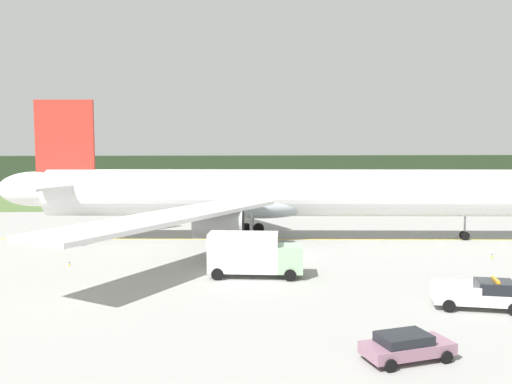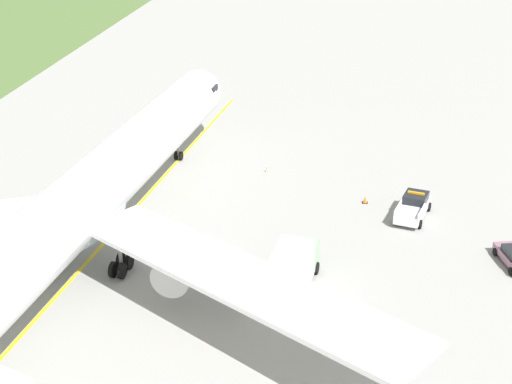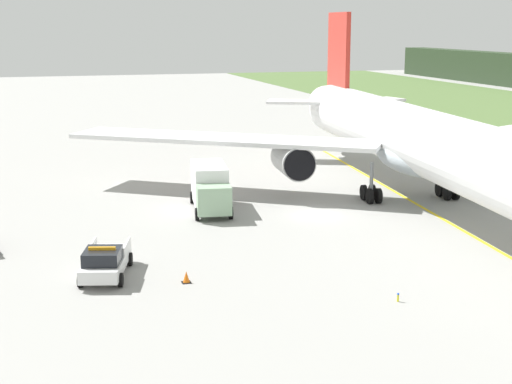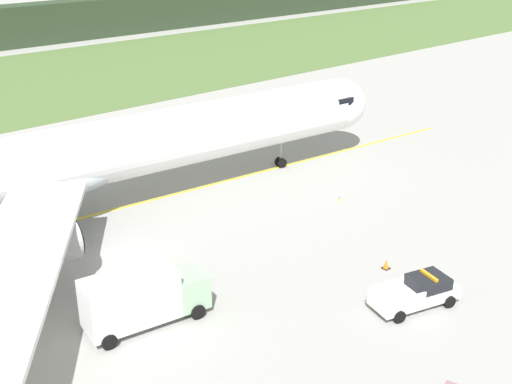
{
  "view_description": "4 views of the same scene",
  "coord_description": "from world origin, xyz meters",
  "px_view_note": "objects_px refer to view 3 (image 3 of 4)",
  "views": [
    {
      "loc": [
        -6.25,
        -47.09,
        10.19
      ],
      "look_at": [
        -1.89,
        9.44,
        4.97
      ],
      "focal_mm": 37.43,
      "sensor_mm": 36.0,
      "label": 1
    },
    {
      "loc": [
        -49.64,
        -11.3,
        28.32
      ],
      "look_at": [
        3.79,
        -3.6,
        4.24
      ],
      "focal_mm": 53.42,
      "sensor_mm": 36.0,
      "label": 2
    },
    {
      "loc": [
        51.2,
        -19.67,
        13.61
      ],
      "look_at": [
        3.2,
        -5.58,
        2.69
      ],
      "focal_mm": 54.31,
      "sensor_mm": 36.0,
      "label": 3
    },
    {
      "loc": [
        -19.47,
        -35.68,
        21.71
      ],
      "look_at": [
        7.19,
        -4.7,
        4.55
      ],
      "focal_mm": 46.26,
      "sensor_mm": 36.0,
      "label": 4
    }
  ],
  "objects_px": {
    "airliner": "(425,144)",
    "catering_truck": "(210,187)",
    "ops_pickup_truck": "(105,261)",
    "apron_cone": "(186,277)"
  },
  "relations": [
    {
      "from": "airliner",
      "to": "catering_truck",
      "type": "xyz_separation_m",
      "value": [
        -3.52,
        -15.6,
        -3.06
      ]
    },
    {
      "from": "ops_pickup_truck",
      "to": "catering_truck",
      "type": "relative_size",
      "value": 0.78
    },
    {
      "from": "airliner",
      "to": "ops_pickup_truck",
      "type": "xyz_separation_m",
      "value": [
        9.99,
        -24.62,
        -3.94
      ]
    },
    {
      "from": "airliner",
      "to": "apron_cone",
      "type": "relative_size",
      "value": 94.79
    },
    {
      "from": "ops_pickup_truck",
      "to": "apron_cone",
      "type": "height_order",
      "value": "ops_pickup_truck"
    },
    {
      "from": "airliner",
      "to": "apron_cone",
      "type": "distance_m",
      "value": 24.31
    },
    {
      "from": "apron_cone",
      "to": "airliner",
      "type": "bearing_deg",
      "value": 120.58
    },
    {
      "from": "airliner",
      "to": "ops_pickup_truck",
      "type": "bearing_deg",
      "value": -67.92
    },
    {
      "from": "catering_truck",
      "to": "apron_cone",
      "type": "bearing_deg",
      "value": -17.57
    },
    {
      "from": "ops_pickup_truck",
      "to": "airliner",
      "type": "bearing_deg",
      "value": 112.08
    }
  ]
}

